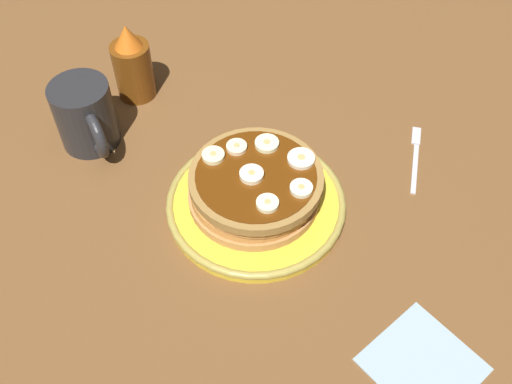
# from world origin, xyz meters

# --- Properties ---
(ground_plane) EXTENTS (1.40, 1.40, 0.03)m
(ground_plane) POSITION_xyz_m (0.00, 0.00, -0.01)
(ground_plane) COLOR brown
(plate) EXTENTS (0.24, 0.24, 0.02)m
(plate) POSITION_xyz_m (0.00, 0.00, 0.01)
(plate) COLOR yellow
(plate) RESTS_ON ground_plane
(pancake_stack) EXTENTS (0.18, 0.18, 0.05)m
(pancake_stack) POSITION_xyz_m (-0.00, -0.00, 0.04)
(pancake_stack) COLOR #B97F48
(pancake_stack) RESTS_ON plate
(banana_slice_0) EXTENTS (0.03, 0.03, 0.01)m
(banana_slice_0) POSITION_xyz_m (-0.00, -0.01, 0.07)
(banana_slice_0) COLOR #FAEDC3
(banana_slice_0) RESTS_ON pancake_stack
(banana_slice_1) EXTENTS (0.03, 0.03, 0.01)m
(banana_slice_1) POSITION_xyz_m (-0.04, 0.04, 0.07)
(banana_slice_1) COLOR #EFF2B8
(banana_slice_1) RESTS_ON pancake_stack
(banana_slice_2) EXTENTS (0.03, 0.03, 0.01)m
(banana_slice_2) POSITION_xyz_m (-0.05, 0.00, 0.07)
(banana_slice_2) COLOR #FAE1B4
(banana_slice_2) RESTS_ON pancake_stack
(banana_slice_3) EXTENTS (0.03, 0.03, 0.01)m
(banana_slice_3) POSITION_xyz_m (0.05, -0.01, 0.07)
(banana_slice_3) COLOR #F7F2BB
(banana_slice_3) RESTS_ON pancake_stack
(banana_slice_4) EXTENTS (0.04, 0.04, 0.01)m
(banana_slice_4) POSITION_xyz_m (0.01, 0.06, 0.07)
(banana_slice_4) COLOR #F8E8C4
(banana_slice_4) RESTS_ON pancake_stack
(banana_slice_5) EXTENTS (0.03, 0.03, 0.01)m
(banana_slice_5) POSITION_xyz_m (-0.05, -0.03, 0.07)
(banana_slice_5) COLOR #FAF2B3
(banana_slice_5) RESTS_ON pancake_stack
(banana_slice_6) EXTENTS (0.03, 0.03, 0.01)m
(banana_slice_6) POSITION_xyz_m (0.05, 0.04, 0.07)
(banana_slice_6) COLOR #F3EFC3
(banana_slice_6) RESTS_ON pancake_stack
(coffee_mug) EXTENTS (0.12, 0.08, 0.10)m
(coffee_mug) POSITION_xyz_m (-0.23, -0.15, 0.05)
(coffee_mug) COLOR #262628
(coffee_mug) RESTS_ON ground_plane
(napkin) EXTENTS (0.13, 0.13, 0.00)m
(napkin) POSITION_xyz_m (0.28, 0.05, 0.00)
(napkin) COLOR #99B2BF
(napkin) RESTS_ON ground_plane
(fork) EXTENTS (0.10, 0.09, 0.01)m
(fork) POSITION_xyz_m (0.03, 0.25, 0.00)
(fork) COLOR silver
(fork) RESTS_ON ground_plane
(syrup_bottle) EXTENTS (0.06, 0.06, 0.13)m
(syrup_bottle) POSITION_xyz_m (-0.30, -0.05, 0.06)
(syrup_bottle) COLOR brown
(syrup_bottle) RESTS_ON ground_plane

